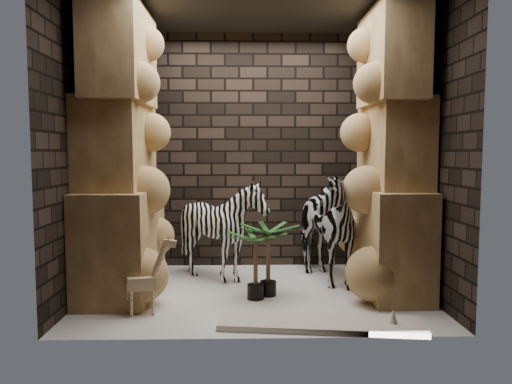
{
  "coord_description": "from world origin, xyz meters",
  "views": [
    {
      "loc": [
        -0.11,
        -4.95,
        1.48
      ],
      "look_at": [
        0.01,
        0.15,
        1.06
      ],
      "focal_mm": 33.46,
      "sensor_mm": 36.0,
      "label": 1
    }
  ],
  "objects_px": {
    "zebra_right": "(318,217)",
    "palm_front": "(268,259)",
    "giraffe_toy": "(142,275)",
    "surfboard": "(320,323)",
    "palm_back": "(256,265)",
    "zebra_left": "(222,235)"
  },
  "relations": [
    {
      "from": "giraffe_toy",
      "to": "palm_back",
      "type": "xyz_separation_m",
      "value": [
        1.05,
        0.45,
        -0.02
      ]
    },
    {
      "from": "palm_back",
      "to": "surfboard",
      "type": "height_order",
      "value": "palm_back"
    },
    {
      "from": "palm_front",
      "to": "zebra_right",
      "type": "bearing_deg",
      "value": 42.75
    },
    {
      "from": "giraffe_toy",
      "to": "palm_front",
      "type": "relative_size",
      "value": 0.98
    },
    {
      "from": "giraffe_toy",
      "to": "palm_front",
      "type": "distance_m",
      "value": 1.31
    },
    {
      "from": "giraffe_toy",
      "to": "surfboard",
      "type": "relative_size",
      "value": 0.43
    },
    {
      "from": "zebra_right",
      "to": "surfboard",
      "type": "xyz_separation_m",
      "value": [
        -0.2,
        -1.45,
        -0.72
      ]
    },
    {
      "from": "zebra_right",
      "to": "palm_front",
      "type": "relative_size",
      "value": 1.95
    },
    {
      "from": "palm_front",
      "to": "surfboard",
      "type": "bearing_deg",
      "value": -65.74
    },
    {
      "from": "palm_front",
      "to": "palm_back",
      "type": "bearing_deg",
      "value": -137.93
    },
    {
      "from": "zebra_right",
      "to": "giraffe_toy",
      "type": "height_order",
      "value": "zebra_right"
    },
    {
      "from": "zebra_left",
      "to": "giraffe_toy",
      "type": "height_order",
      "value": "zebra_left"
    },
    {
      "from": "zebra_right",
      "to": "palm_back",
      "type": "height_order",
      "value": "zebra_right"
    },
    {
      "from": "giraffe_toy",
      "to": "surfboard",
      "type": "xyz_separation_m",
      "value": [
        1.58,
        -0.32,
        -0.35
      ]
    },
    {
      "from": "zebra_left",
      "to": "palm_front",
      "type": "xyz_separation_m",
      "value": [
        0.5,
        -0.59,
        -0.16
      ]
    },
    {
      "from": "palm_front",
      "to": "palm_back",
      "type": "relative_size",
      "value": 1.09
    },
    {
      "from": "zebra_left",
      "to": "palm_front",
      "type": "distance_m",
      "value": 0.79
    },
    {
      "from": "palm_back",
      "to": "surfboard",
      "type": "distance_m",
      "value": 1.0
    },
    {
      "from": "palm_back",
      "to": "surfboard",
      "type": "relative_size",
      "value": 0.4
    },
    {
      "from": "zebra_left",
      "to": "palm_back",
      "type": "relative_size",
      "value": 1.69
    },
    {
      "from": "giraffe_toy",
      "to": "zebra_right",
      "type": "bearing_deg",
      "value": 21.2
    },
    {
      "from": "zebra_right",
      "to": "palm_front",
      "type": "xyz_separation_m",
      "value": [
        -0.6,
        -0.56,
        -0.36
      ]
    }
  ]
}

